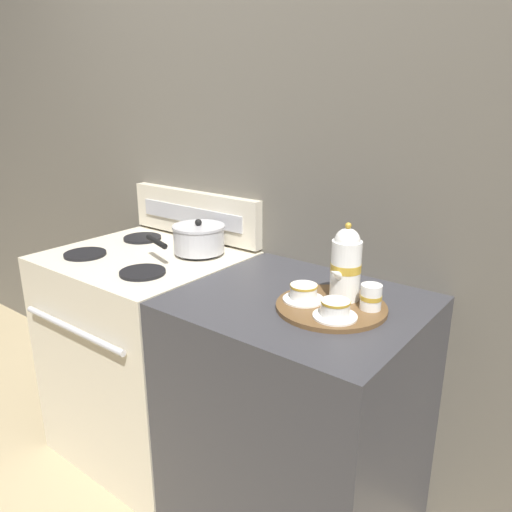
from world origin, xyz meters
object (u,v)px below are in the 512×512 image
Objects in this scene: teacup_left at (335,309)px; teacup_right at (304,293)px; serving_tray at (332,306)px; teapot at (346,264)px; saucepan at (198,238)px; stove at (150,353)px; creamer_jug at (371,297)px.

teacup_right is at bearing 160.48° from teacup_left.
teapot reaches higher than serving_tray.
saucepan is at bearing 168.50° from serving_tray.
stove is at bearing -175.64° from teapot.
stove is 12.02× the size of creamer_jug.
saucepan reaches higher than serving_tray.
teacup_left reaches higher than serving_tray.
creamer_jug is at bearing -7.11° from saucepan.
serving_tray is (0.69, -0.14, -0.06)m from saucepan.
creamer_jug is (0.80, -0.10, -0.02)m from saucepan.
creamer_jug is at bearing 21.42° from serving_tray.
creamer_jug is (0.19, 0.07, 0.01)m from teacup_right.
creamer_jug is at bearing -12.31° from teapot.
teacup_right is 0.20m from creamer_jug.
stove is at bearing -179.76° from serving_tray.
saucepan is at bearing 39.59° from stove.
teacup_left is at bearing -4.38° from stove.
stove is 7.11× the size of teacup_right.
saucepan is 0.81m from creamer_jug.
serving_tray reaches higher than stove.
serving_tray is 1.38× the size of teapot.
teapot is 3.22× the size of creamer_jug.
saucepan is 4.12× the size of creamer_jug.
teacup_left is at bearing -55.05° from serving_tray.
teapot is 1.90× the size of teacup_left.
saucepan is at bearing 173.64° from teapot.
teacup_right is 1.69× the size of creamer_jug.
serving_tray is 2.62× the size of teacup_left.
stove is at bearing 175.62° from teacup_left.
teacup_right is at bearing -136.10° from teapot.
teacup_right is at bearing -1.59° from stove.
teacup_right is (-0.09, -0.09, -0.09)m from teapot.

